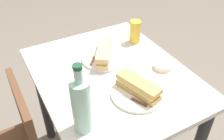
{
  "coord_description": "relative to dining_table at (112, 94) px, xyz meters",
  "views": [
    {
      "loc": [
        -0.89,
        0.49,
        1.57
      ],
      "look_at": [
        0.0,
        0.0,
        0.79
      ],
      "focal_mm": 40.0,
      "sensor_mm": 36.0,
      "label": 1
    }
  ],
  "objects": [
    {
      "name": "plate_near",
      "position": [
        -0.2,
        -0.03,
        0.15
      ],
      "size": [
        0.25,
        0.25,
        0.01
      ],
      "primitive_type": "cylinder",
      "color": "silver",
      "rests_on": "dining_table"
    },
    {
      "name": "knife_far",
      "position": [
        0.15,
        0.03,
        0.16
      ],
      "size": [
        0.15,
        0.12,
        0.01
      ],
      "color": "silver",
      "rests_on": "plate_far"
    },
    {
      "name": "baguette_sandwich_far",
      "position": [
        0.13,
        -0.02,
        0.19
      ],
      "size": [
        0.25,
        0.2,
        0.07
      ],
      "color": "#DBB77A",
      "rests_on": "plate_far"
    },
    {
      "name": "olive_bowl",
      "position": [
        -0.09,
        -0.26,
        0.16
      ],
      "size": [
        0.1,
        0.1,
        0.03
      ],
      "primitive_type": "cylinder",
      "color": "silver",
      "rests_on": "dining_table"
    },
    {
      "name": "baguette_sandwich_near",
      "position": [
        -0.2,
        -0.03,
        0.19
      ],
      "size": [
        0.23,
        0.13,
        0.07
      ],
      "color": "tan",
      "rests_on": "plate_near"
    },
    {
      "name": "knife_near",
      "position": [
        -0.23,
        0.02,
        0.16
      ],
      "size": [
        0.17,
        0.08,
        0.01
      ],
      "color": "silver",
      "rests_on": "plate_near"
    },
    {
      "name": "dining_table",
      "position": [
        0.0,
        0.0,
        0.0
      ],
      "size": [
        0.92,
        0.74,
        0.77
      ],
      "color": "beige",
      "rests_on": "ground"
    },
    {
      "name": "beer_glass",
      "position": [
        0.21,
        -0.27,
        0.21
      ],
      "size": [
        0.07,
        0.07,
        0.14
      ],
      "primitive_type": "cylinder",
      "color": "gold",
      "rests_on": "dining_table"
    },
    {
      "name": "plate_far",
      "position": [
        0.13,
        -0.02,
        0.15
      ],
      "size": [
        0.25,
        0.25,
        0.01
      ],
      "primitive_type": "cylinder",
      "color": "white",
      "rests_on": "dining_table"
    },
    {
      "name": "water_bottle",
      "position": [
        -0.26,
        0.27,
        0.27
      ],
      "size": [
        0.08,
        0.08,
        0.31
      ],
      "color": "#99C6B7",
      "rests_on": "dining_table"
    }
  ]
}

